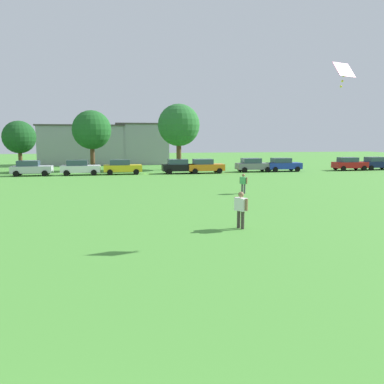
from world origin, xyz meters
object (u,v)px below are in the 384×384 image
(kite, at_px, (344,72))
(parked_car_silver_0, at_px, (31,168))
(adult_bystander, at_px, (241,207))
(parked_car_gray_5, at_px, (253,165))
(parked_car_black_3, at_px, (180,166))
(parked_car_navy_8, at_px, (376,163))
(bystander_near_trees, at_px, (243,182))
(parked_car_yellow_2, at_px, (122,167))
(parked_car_white_1, at_px, (80,167))
(tree_right, at_px, (92,130))
(tree_far_right, at_px, (179,125))
(parked_car_blue_6, at_px, (283,165))
(parked_car_orange_4, at_px, (205,166))
(parked_car_red_7, at_px, (349,164))
(tree_left, at_px, (19,137))

(kite, height_order, parked_car_silver_0, kite)
(adult_bystander, relative_size, parked_car_gray_5, 0.40)
(kite, bearing_deg, adult_bystander, 161.19)
(parked_car_black_3, relative_size, parked_car_navy_8, 1.00)
(adult_bystander, height_order, kite, kite)
(bystander_near_trees, relative_size, parked_car_yellow_2, 0.34)
(parked_car_silver_0, bearing_deg, parked_car_black_3, -1.20)
(parked_car_white_1, bearing_deg, kite, -66.39)
(tree_right, xyz_separation_m, tree_far_right, (11.13, -0.03, 0.66))
(parked_car_yellow_2, distance_m, parked_car_blue_6, 19.80)
(kite, bearing_deg, parked_car_white_1, 113.61)
(parked_car_silver_0, relative_size, parked_car_orange_4, 1.00)
(parked_car_gray_5, bearing_deg, bystander_near_trees, -111.91)
(adult_bystander, height_order, parked_car_yellow_2, adult_bystander)
(tree_right, bearing_deg, kite, -71.47)
(parked_car_red_7, bearing_deg, tree_left, 171.12)
(kite, xyz_separation_m, tree_left, (-21.00, 37.09, -2.66))
(adult_bystander, height_order, bystander_near_trees, adult_bystander)
(parked_car_white_1, height_order, parked_car_black_3, same)
(tree_left, bearing_deg, parked_car_silver_0, -69.30)
(parked_car_white_1, bearing_deg, tree_right, 79.22)
(adult_bystander, bearing_deg, parked_car_orange_4, -38.64)
(parked_car_black_3, distance_m, parked_car_gray_5, 9.26)
(parked_car_blue_6, height_order, tree_left, tree_left)
(kite, height_order, parked_car_black_3, kite)
(parked_car_orange_4, bearing_deg, tree_far_right, 108.31)
(bystander_near_trees, relative_size, parked_car_blue_6, 0.34)
(bystander_near_trees, bearing_deg, parked_car_yellow_2, 170.24)
(kite, bearing_deg, parked_car_orange_4, 88.09)
(parked_car_yellow_2, distance_m, tree_far_right, 10.80)
(kite, relative_size, parked_car_orange_4, 0.25)
(bystander_near_trees, height_order, parked_car_navy_8, parked_car_navy_8)
(bystander_near_trees, distance_m, parked_car_white_1, 22.36)
(adult_bystander, bearing_deg, parked_car_blue_6, -56.02)
(bystander_near_trees, bearing_deg, adult_bystander, -54.17)
(parked_car_silver_0, height_order, parked_car_yellow_2, same)
(parked_car_navy_8, bearing_deg, parked_car_blue_6, -179.39)
(kite, height_order, parked_car_red_7, kite)
(bystander_near_trees, relative_size, parked_car_red_7, 0.34)
(parked_car_silver_0, bearing_deg, tree_right, 42.54)
(kite, bearing_deg, parked_car_red_7, 56.53)
(bystander_near_trees, height_order, parked_car_white_1, parked_car_white_1)
(bystander_near_trees, relative_size, parked_car_white_1, 0.34)
(parked_car_gray_5, xyz_separation_m, parked_car_blue_6, (3.88, -0.13, 0.00))
(kite, height_order, parked_car_blue_6, kite)
(kite, distance_m, parked_car_navy_8, 39.78)
(kite, xyz_separation_m, parked_car_yellow_2, (-8.66, 30.52, -6.04))
(bystander_near_trees, distance_m, parked_car_blue_6, 21.44)
(kite, height_order, parked_car_orange_4, kite)
(parked_car_silver_0, bearing_deg, parked_car_red_7, 0.01)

